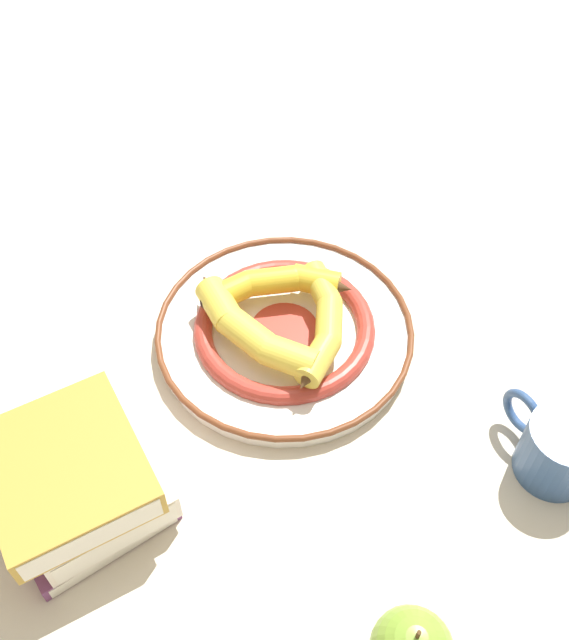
{
  "coord_description": "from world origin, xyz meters",
  "views": [
    {
      "loc": [
        0.18,
        0.61,
        0.77
      ],
      "look_at": [
        -0.02,
        0.04,
        0.04
      ],
      "focal_mm": 42.0,
      "sensor_mm": 36.0,
      "label": 1
    }
  ],
  "objects_px": {
    "banana_a": "(249,329)",
    "coffee_mug": "(558,448)",
    "decorative_bowl": "(284,331)",
    "book_stack": "(76,479)",
    "banana_c": "(275,285)",
    "banana_b": "(323,324)"
  },
  "relations": [
    {
      "from": "banana_b",
      "to": "coffee_mug",
      "type": "relative_size",
      "value": 1.46
    },
    {
      "from": "decorative_bowl",
      "to": "coffee_mug",
      "type": "height_order",
      "value": "coffee_mug"
    },
    {
      "from": "decorative_bowl",
      "to": "banana_a",
      "type": "height_order",
      "value": "banana_a"
    },
    {
      "from": "decorative_bowl",
      "to": "coffee_mug",
      "type": "xyz_separation_m",
      "value": [
        -0.23,
        0.27,
        0.03
      ]
    },
    {
      "from": "banana_c",
      "to": "book_stack",
      "type": "xyz_separation_m",
      "value": [
        0.29,
        0.19,
        -0.0
      ]
    },
    {
      "from": "banana_a",
      "to": "book_stack",
      "type": "bearing_deg",
      "value": -88.31
    },
    {
      "from": "banana_a",
      "to": "banana_c",
      "type": "relative_size",
      "value": 1.01
    },
    {
      "from": "banana_c",
      "to": "book_stack",
      "type": "distance_m",
      "value": 0.35
    },
    {
      "from": "banana_c",
      "to": "coffee_mug",
      "type": "relative_size",
      "value": 1.51
    },
    {
      "from": "decorative_bowl",
      "to": "book_stack",
      "type": "bearing_deg",
      "value": 26.72
    },
    {
      "from": "decorative_bowl",
      "to": "book_stack",
      "type": "distance_m",
      "value": 0.32
    },
    {
      "from": "banana_a",
      "to": "coffee_mug",
      "type": "height_order",
      "value": "coffee_mug"
    },
    {
      "from": "banana_a",
      "to": "coffee_mug",
      "type": "xyz_separation_m",
      "value": [
        -0.28,
        0.26,
        -0.01
      ]
    },
    {
      "from": "decorative_bowl",
      "to": "banana_c",
      "type": "xyz_separation_m",
      "value": [
        -0.0,
        -0.05,
        0.04
      ]
    },
    {
      "from": "book_stack",
      "to": "decorative_bowl",
      "type": "bearing_deg",
      "value": 106.52
    },
    {
      "from": "decorative_bowl",
      "to": "book_stack",
      "type": "xyz_separation_m",
      "value": [
        0.28,
        0.14,
        0.03
      ]
    },
    {
      "from": "banana_a",
      "to": "decorative_bowl",
      "type": "bearing_deg",
      "value": 75.44
    },
    {
      "from": "banana_b",
      "to": "decorative_bowl",
      "type": "bearing_deg",
      "value": 74.28
    },
    {
      "from": "banana_b",
      "to": "banana_c",
      "type": "xyz_separation_m",
      "value": [
        0.04,
        -0.08,
        0.0
      ]
    },
    {
      "from": "banana_a",
      "to": "coffee_mug",
      "type": "relative_size",
      "value": 1.52
    },
    {
      "from": "decorative_bowl",
      "to": "banana_c",
      "type": "distance_m",
      "value": 0.06
    },
    {
      "from": "banana_c",
      "to": "banana_b",
      "type": "bearing_deg",
      "value": 124.16
    }
  ]
}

